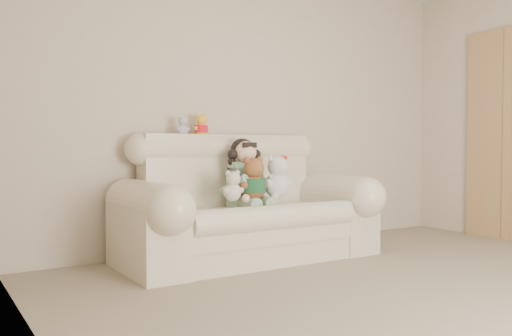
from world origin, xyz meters
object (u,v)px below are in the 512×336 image
(sofa, at_px, (249,196))
(white_cat, at_px, (277,172))
(brown_teddy, at_px, (253,174))
(seated_child, at_px, (245,172))
(cream_teddy, at_px, (233,183))

(sofa, height_order, white_cat, sofa)
(brown_teddy, relative_size, white_cat, 0.96)
(seated_child, distance_m, cream_teddy, 0.33)
(sofa, xyz_separation_m, cream_teddy, (-0.23, -0.13, 0.13))
(sofa, bearing_deg, brown_teddy, -106.05)
(sofa, relative_size, seated_child, 3.61)
(white_cat, bearing_deg, cream_teddy, -171.27)
(sofa, bearing_deg, cream_teddy, -151.01)
(white_cat, height_order, cream_teddy, white_cat)
(seated_child, xyz_separation_m, brown_teddy, (-0.04, -0.19, -0.01))
(cream_teddy, bearing_deg, brown_teddy, 12.94)
(cream_teddy, bearing_deg, sofa, 36.74)
(sofa, height_order, cream_teddy, sofa)
(sofa, distance_m, cream_teddy, 0.29)
(sofa, relative_size, brown_teddy, 5.21)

